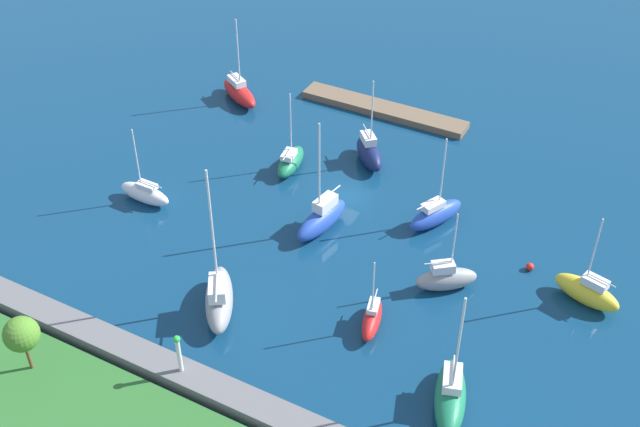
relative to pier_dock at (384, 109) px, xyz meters
The scene contains 17 objects.
water 17.59m from the pier_dock, 101.71° to the left, with size 160.00×160.00×0.00m, color navy.
pier_dock is the anchor object (origin of this frame).
breakwater 45.20m from the pier_dock, 94.53° to the left, with size 66.28×2.51×1.35m, color slate.
harbor_beacon 45.29m from the pier_dock, 94.27° to the left, with size 0.56×0.56×3.73m.
park_tree_west 50.81m from the pier_dock, 81.52° to the left, with size 2.80×2.80×5.16m.
sailboat_blue_along_channel 21.65m from the pier_dock, 128.12° to the left, with size 4.52×6.78×9.70m.
sailboat_gray_center_basin 37.19m from the pier_dock, 92.40° to the left, with size 6.24×7.94×14.49m.
sailboat_green_west_end 16.05m from the pier_dock, 76.28° to the left, with size 3.01×6.06×9.07m.
sailboat_red_far_north 35.51m from the pier_dock, 113.04° to the left, with size 2.68×5.26×7.46m.
sailboat_white_east_end 30.91m from the pier_dock, 63.25° to the left, with size 5.96×1.81×8.52m.
sailboat_yellow_by_breakwater 35.90m from the pier_dock, 143.99° to the left, with size 6.32×3.42×9.05m.
sailboat_navy_lone_south 10.98m from the pier_dock, 106.24° to the left, with size 5.72×5.92×10.15m.
sailboat_blue_outer_mooring 23.47m from the pier_dock, 99.86° to the left, with size 3.19×7.41×12.24m.
sailboat_gray_lone_north 30.78m from the pier_dock, 124.92° to the left, with size 5.58×4.91×8.32m.
sailboat_green_near_pier 43.83m from the pier_dock, 121.20° to the left, with size 4.58×7.82×11.79m.
sailboat_red_off_beacon 17.62m from the pier_dock, 19.12° to the left, with size 7.41×5.68×10.73m.
mooring_buoy_red 30.44m from the pier_dock, 140.71° to the left, with size 0.73×0.73×0.73m, color red.
Camera 1 is at (-29.11, 59.63, 49.25)m, focal length 45.15 mm.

